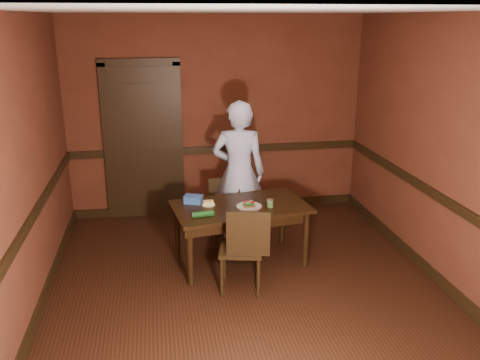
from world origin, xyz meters
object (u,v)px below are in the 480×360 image
object	(u,v)px
chair_far	(226,213)
cheese_saucer	(208,203)
sauce_jar	(270,203)
dining_table	(240,234)
person	(239,173)
sandwich_plate	(249,206)
food_tub	(193,199)
chair_near	(241,247)

from	to	relation	value
chair_far	cheese_saucer	distance (m)	0.59
sauce_jar	cheese_saucer	size ratio (longest dim) A/B	0.58
dining_table	cheese_saucer	distance (m)	0.50
dining_table	sauce_jar	xyz separation A→B (m)	(0.31, -0.10, 0.39)
person	sandwich_plate	xyz separation A→B (m)	(-0.00, -0.69, -0.17)
food_tub	cheese_saucer	bearing A→B (deg)	-9.92
sauce_jar	cheese_saucer	bearing A→B (deg)	164.68
chair_far	sauce_jar	bearing A→B (deg)	-55.66
sauce_jar	food_tub	world-z (taller)	sauce_jar
chair_near	food_tub	distance (m)	0.88
sandwich_plate	cheese_saucer	bearing A→B (deg)	160.13
cheese_saucer	sauce_jar	bearing A→B (deg)	-15.32
dining_table	person	world-z (taller)	person
sandwich_plate	sauce_jar	distance (m)	0.23
sandwich_plate	food_tub	world-z (taller)	food_tub
chair_near	food_tub	xyz separation A→B (m)	(-0.41, 0.73, 0.28)
chair_far	sauce_jar	world-z (taller)	chair_far
dining_table	chair_far	world-z (taller)	chair_far
chair_far	chair_near	distance (m)	1.08
chair_near	chair_far	bearing A→B (deg)	-78.10
person	cheese_saucer	world-z (taller)	person
chair_far	sandwich_plate	size ratio (longest dim) A/B	2.87
chair_far	food_tub	distance (m)	0.63
sauce_jar	dining_table	bearing A→B (deg)	161.33
cheese_saucer	food_tub	world-z (taller)	food_tub
dining_table	sauce_jar	size ratio (longest dim) A/B	16.68
sauce_jar	cheese_saucer	xyz separation A→B (m)	(-0.65, 0.18, -0.03)
chair_near	sauce_jar	bearing A→B (deg)	-118.87
chair_near	sauce_jar	distance (m)	0.67
chair_far	food_tub	size ratio (longest dim) A/B	3.38
chair_near	food_tub	world-z (taller)	chair_near
sandwich_plate	sauce_jar	world-z (taller)	sauce_jar
dining_table	chair_near	distance (m)	0.58
food_tub	sauce_jar	bearing A→B (deg)	1.86
chair_far	sandwich_plate	distance (m)	0.69
chair_far	food_tub	world-z (taller)	chair_far
sandwich_plate	cheese_saucer	world-z (taller)	sandwich_plate
person	chair_far	bearing A→B (deg)	41.10
person	sauce_jar	distance (m)	0.76
sandwich_plate	food_tub	xyz separation A→B (m)	(-0.58, 0.24, 0.02)
chair_far	cheese_saucer	bearing A→B (deg)	-118.98
cheese_saucer	dining_table	bearing A→B (deg)	-12.22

